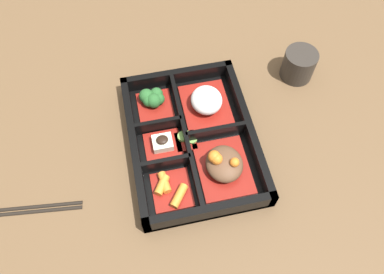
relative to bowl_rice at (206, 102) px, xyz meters
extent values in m
plane|color=brown|center=(0.07, -0.05, -0.03)|extent=(3.00, 3.00, 0.00)
cube|color=black|center=(0.07, -0.05, -0.03)|extent=(0.32, 0.24, 0.01)
cube|color=black|center=(0.07, -0.16, -0.01)|extent=(0.32, 0.01, 0.04)
cube|color=black|center=(0.07, 0.07, -0.01)|extent=(0.32, 0.01, 0.04)
cube|color=black|center=(-0.08, -0.05, -0.01)|extent=(0.01, 0.24, 0.04)
cube|color=black|center=(0.23, -0.05, -0.01)|extent=(0.01, 0.24, 0.04)
cube|color=black|center=(0.07, -0.06, -0.01)|extent=(0.29, 0.01, 0.04)
cube|color=black|center=(0.03, -0.10, -0.01)|extent=(0.01, 0.09, 0.04)
cube|color=black|center=(0.12, -0.10, -0.01)|extent=(0.01, 0.09, 0.04)
cube|color=black|center=(0.07, 0.00, -0.01)|extent=(0.01, 0.12, 0.04)
cube|color=maroon|center=(0.00, 0.00, -0.02)|extent=(0.12, 0.10, 0.01)
ellipsoid|color=silver|center=(0.00, 0.00, 0.01)|extent=(0.07, 0.06, 0.04)
cube|color=maroon|center=(0.14, 0.00, -0.02)|extent=(0.12, 0.10, 0.01)
ellipsoid|color=brown|center=(0.14, 0.00, 0.00)|extent=(0.08, 0.07, 0.03)
sphere|color=orange|center=(0.14, -0.01, 0.02)|extent=(0.02, 0.02, 0.02)
sphere|color=orange|center=(0.14, -0.02, 0.02)|extent=(0.02, 0.02, 0.02)
sphere|color=orange|center=(0.15, 0.02, 0.02)|extent=(0.02, 0.02, 0.02)
cube|color=maroon|center=(-0.02, -0.10, -0.02)|extent=(0.09, 0.07, 0.01)
sphere|color=#265B28|center=(-0.03, -0.10, 0.00)|extent=(0.03, 0.03, 0.03)
sphere|color=#265B28|center=(-0.04, -0.10, 0.00)|extent=(0.03, 0.03, 0.03)
sphere|color=#265B28|center=(-0.03, -0.09, 0.00)|extent=(0.02, 0.02, 0.02)
sphere|color=#265B28|center=(-0.03, -0.11, 0.00)|extent=(0.03, 0.03, 0.03)
sphere|color=#265B28|center=(-0.04, -0.12, 0.00)|extent=(0.03, 0.03, 0.03)
sphere|color=#265B28|center=(-0.03, -0.10, 0.00)|extent=(0.02, 0.02, 0.02)
cube|color=maroon|center=(0.08, -0.10, -0.02)|extent=(0.07, 0.07, 0.01)
cube|color=beige|center=(0.08, -0.10, -0.01)|extent=(0.03, 0.04, 0.02)
ellipsoid|color=black|center=(0.08, -0.10, 0.01)|extent=(0.02, 0.02, 0.01)
cube|color=maroon|center=(0.17, -0.10, -0.02)|extent=(0.08, 0.07, 0.01)
cylinder|color=orange|center=(0.16, -0.12, -0.01)|extent=(0.04, 0.03, 0.02)
cylinder|color=orange|center=(0.19, -0.09, -0.01)|extent=(0.05, 0.04, 0.02)
cylinder|color=orange|center=(0.15, -0.11, -0.01)|extent=(0.04, 0.02, 0.02)
cube|color=maroon|center=(0.07, -0.06, -0.02)|extent=(0.04, 0.04, 0.01)
cylinder|color=#75A84C|center=(0.07, -0.05, -0.01)|extent=(0.02, 0.02, 0.00)
cylinder|color=#75A84C|center=(0.07, -0.05, -0.01)|extent=(0.02, 0.02, 0.00)
cylinder|color=#75A84C|center=(0.06, -0.05, -0.01)|extent=(0.02, 0.02, 0.00)
cylinder|color=#75A84C|center=(0.06, -0.06, -0.01)|extent=(0.02, 0.02, 0.01)
cylinder|color=#2D2823|center=(-0.05, 0.22, 0.00)|extent=(0.07, 0.07, 0.07)
cylinder|color=#597A38|center=(-0.05, 0.22, 0.03)|extent=(0.06, 0.06, 0.01)
cylinder|color=black|center=(0.14, -0.38, -0.03)|extent=(0.03, 0.22, 0.01)
cylinder|color=black|center=(0.15, -0.38, -0.03)|extent=(0.03, 0.22, 0.01)
camera|label=1|loc=(0.43, -0.12, 0.62)|focal=35.00mm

